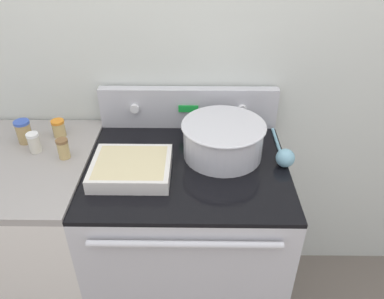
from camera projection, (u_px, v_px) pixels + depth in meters
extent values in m
cube|color=silver|center=(189.00, 60.00, 1.67)|extent=(8.00, 0.05, 2.50)
cube|color=#BCBCC1|center=(188.00, 246.00, 1.79)|extent=(0.82, 0.68, 0.93)
cube|color=black|center=(187.00, 166.00, 1.53)|extent=(0.82, 0.68, 0.02)
cylinder|color=silver|center=(185.00, 244.00, 1.27)|extent=(0.67, 0.02, 0.02)
cube|color=#BCBCC1|center=(189.00, 107.00, 1.73)|extent=(0.82, 0.05, 0.19)
cylinder|color=white|center=(135.00, 109.00, 1.70)|extent=(0.04, 0.02, 0.04)
cylinder|color=white|center=(242.00, 109.00, 1.70)|extent=(0.04, 0.02, 0.04)
cube|color=green|center=(188.00, 109.00, 1.70)|extent=(0.09, 0.01, 0.03)
cube|color=silver|center=(39.00, 244.00, 1.80)|extent=(0.61, 0.68, 0.93)
cube|color=gray|center=(13.00, 163.00, 1.53)|extent=(0.61, 0.68, 0.03)
cylinder|color=silver|center=(223.00, 140.00, 1.54)|extent=(0.33, 0.33, 0.15)
torus|color=silver|center=(224.00, 125.00, 1.50)|extent=(0.35, 0.35, 0.01)
cylinder|color=beige|center=(224.00, 128.00, 1.51)|extent=(0.30, 0.30, 0.02)
cube|color=silver|center=(131.00, 168.00, 1.45)|extent=(0.31, 0.26, 0.06)
cube|color=beige|center=(131.00, 165.00, 1.45)|extent=(0.27, 0.23, 0.03)
cylinder|color=#7AB2C6|center=(278.00, 145.00, 1.63)|extent=(0.01, 0.28, 0.01)
sphere|color=#7AB2C6|center=(285.00, 158.00, 1.49)|extent=(0.08, 0.08, 0.08)
cylinder|color=tan|center=(64.00, 150.00, 1.52)|extent=(0.05, 0.05, 0.07)
cylinder|color=brown|center=(62.00, 141.00, 1.50)|extent=(0.05, 0.05, 0.01)
cylinder|color=tan|center=(59.00, 129.00, 1.67)|extent=(0.05, 0.05, 0.07)
cylinder|color=orange|center=(57.00, 122.00, 1.64)|extent=(0.06, 0.06, 0.01)
cylinder|color=beige|center=(34.00, 144.00, 1.56)|extent=(0.05, 0.05, 0.08)
cylinder|color=white|center=(32.00, 135.00, 1.53)|extent=(0.05, 0.05, 0.01)
cylinder|color=tan|center=(24.00, 133.00, 1.62)|extent=(0.06, 0.06, 0.09)
cylinder|color=#3856B7|center=(21.00, 122.00, 1.59)|extent=(0.07, 0.07, 0.01)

